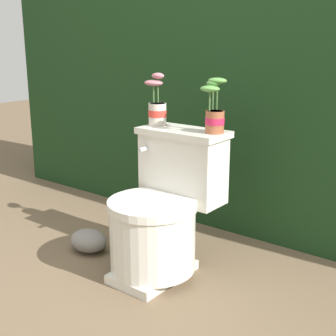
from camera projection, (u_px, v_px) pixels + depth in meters
The scene contains 6 objects.
ground_plane at pixel (164, 279), 2.12m from camera, with size 12.00×12.00×0.00m, color brown.
hedge_backdrop at pixel (273, 98), 2.71m from camera, with size 3.63×0.74×1.44m.
toilet at pixel (163, 213), 2.13m from camera, with size 0.42×0.53×0.65m.
potted_plant_left at pixel (157, 104), 2.22m from camera, with size 0.12×0.09×0.25m.
potted_plant_midleft at pixel (214, 110), 2.04m from camera, with size 0.10×0.12×0.24m.
garden_stone at pixel (89, 241), 2.39m from camera, with size 0.20×0.16×0.11m.
Camera 1 is at (1.19, -1.50, 1.05)m, focal length 50.00 mm.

